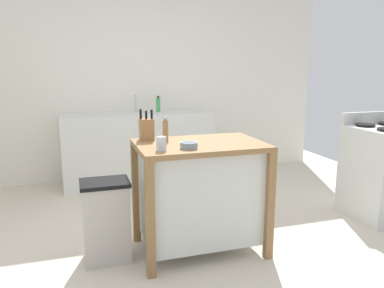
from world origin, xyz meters
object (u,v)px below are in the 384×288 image
(bowl_ceramic_wide, at_px, (189,145))
(sink_faucet, at_px, (136,103))
(pepper_grinder, at_px, (165,130))
(trash_bin, at_px, (106,221))
(kitchen_island, at_px, (200,191))
(drinking_cup, at_px, (161,144))
(stove, at_px, (383,172))
(bottle_spray_cleaner, at_px, (158,104))
(knife_block, at_px, (147,129))

(bowl_ceramic_wide, relative_size, sink_faucet, 0.57)
(pepper_grinder, bearing_deg, trash_bin, -173.68)
(kitchen_island, distance_m, drinking_cup, 0.59)
(stove, bearing_deg, drinking_cup, -172.33)
(bowl_ceramic_wide, bearing_deg, stove, 8.09)
(stove, bearing_deg, trash_bin, -178.52)
(kitchen_island, relative_size, drinking_cup, 9.79)
(pepper_grinder, height_order, stove, pepper_grinder)
(pepper_grinder, bearing_deg, stove, 0.40)
(bowl_ceramic_wide, xyz_separation_m, sink_faucet, (-0.01, 2.28, 0.09))
(pepper_grinder, height_order, sink_faucet, sink_faucet)
(trash_bin, height_order, sink_faucet, sink_faucet)
(kitchen_island, relative_size, trash_bin, 1.56)
(pepper_grinder, xyz_separation_m, sink_faucet, (0.10, 2.00, 0.02))
(drinking_cup, bearing_deg, pepper_grinder, 70.95)
(drinking_cup, xyz_separation_m, bottle_spray_cleaner, (0.47, 2.23, 0.05))
(bottle_spray_cleaner, bearing_deg, pepper_grinder, -100.95)
(knife_block, height_order, bowl_ceramic_wide, knife_block)
(sink_faucet, bearing_deg, pepper_grinder, -92.74)
(bottle_spray_cleaner, bearing_deg, bowl_ceramic_wide, -96.95)
(drinking_cup, xyz_separation_m, pepper_grinder, (0.10, 0.29, 0.04))
(knife_block, height_order, trash_bin, knife_block)
(trash_bin, bearing_deg, kitchen_island, -3.79)
(stove, bearing_deg, kitchen_island, -176.52)
(kitchen_island, bearing_deg, knife_block, 148.00)
(sink_faucet, distance_m, stove, 2.93)
(bowl_ceramic_wide, distance_m, sink_faucet, 2.28)
(kitchen_island, distance_m, sink_faucet, 2.17)
(kitchen_island, height_order, bowl_ceramic_wide, bowl_ceramic_wide)
(bowl_ceramic_wide, xyz_separation_m, drinking_cup, (-0.20, -0.01, 0.03))
(drinking_cup, relative_size, sink_faucet, 0.46)
(knife_block, height_order, bottle_spray_cleaner, knife_block)
(bowl_ceramic_wide, distance_m, pepper_grinder, 0.31)
(knife_block, xyz_separation_m, bowl_ceramic_wide, (0.23, -0.41, -0.06))
(kitchen_island, xyz_separation_m, knife_block, (-0.37, 0.23, 0.48))
(knife_block, height_order, drinking_cup, knife_block)
(pepper_grinder, distance_m, trash_bin, 0.82)
(kitchen_island, relative_size, bottle_spray_cleaner, 4.86)
(trash_bin, bearing_deg, drinking_cup, -31.84)
(drinking_cup, bearing_deg, stove, 7.67)
(drinking_cup, bearing_deg, trash_bin, 148.16)
(sink_faucet, bearing_deg, bottle_spray_cleaner, -13.49)
(bottle_spray_cleaner, bearing_deg, drinking_cup, -102.04)
(knife_block, distance_m, stove, 2.36)
(knife_block, xyz_separation_m, drinking_cup, (0.02, -0.42, -0.04))
(drinking_cup, height_order, sink_faucet, sink_faucet)
(kitchen_island, xyz_separation_m, bottle_spray_cleaner, (0.13, 2.04, 0.49))
(pepper_grinder, bearing_deg, kitchen_island, -22.44)
(kitchen_island, height_order, sink_faucet, sink_faucet)
(bottle_spray_cleaner, relative_size, stove, 0.20)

